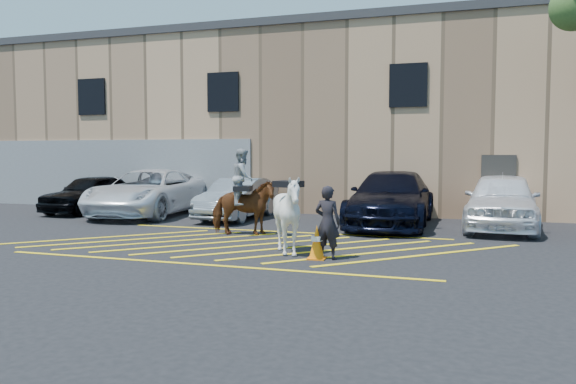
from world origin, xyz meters
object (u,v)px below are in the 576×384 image
(car_black_suv, at_px, (92,193))
(mounted_bay, at_px, (243,200))
(car_white_pickup, at_px, (149,192))
(saddled_white, at_px, (288,215))
(car_white_suv, at_px, (502,201))
(car_blue_suv, at_px, (392,199))
(traffic_cone, at_px, (317,242))
(handler, at_px, (328,222))
(car_silver_sedan, at_px, (238,199))

(car_black_suv, relative_size, mounted_bay, 1.79)
(car_black_suv, height_order, car_white_pickup, car_white_pickup)
(car_black_suv, height_order, saddled_white, saddled_white)
(car_white_suv, distance_m, mounted_bay, 7.66)
(car_blue_suv, height_order, traffic_cone, car_blue_suv)
(mounted_bay, distance_m, saddled_white, 3.20)
(car_white_pickup, relative_size, car_white_suv, 1.20)
(car_white_pickup, height_order, handler, car_white_pickup)
(car_white_suv, height_order, mounted_bay, mounted_bay)
(car_white_pickup, distance_m, saddled_white, 9.37)
(saddled_white, bearing_deg, mounted_bay, 131.01)
(saddled_white, bearing_deg, car_white_pickup, 140.70)
(car_blue_suv, distance_m, car_white_suv, 3.23)
(car_blue_suv, bearing_deg, car_white_suv, 1.11)
(car_white_suv, height_order, traffic_cone, car_white_suv)
(car_white_pickup, relative_size, handler, 3.80)
(car_silver_sedan, bearing_deg, traffic_cone, -53.10)
(mounted_bay, bearing_deg, car_silver_sedan, 115.28)
(mounted_bay, xyz_separation_m, saddled_white, (2.10, -2.41, -0.07))
(car_blue_suv, xyz_separation_m, traffic_cone, (-0.76, -6.12, -0.47))
(car_black_suv, xyz_separation_m, car_white_pickup, (2.62, -0.17, 0.11))
(car_black_suv, distance_m, handler, 12.55)
(car_black_suv, distance_m, car_blue_suv, 11.37)
(car_blue_suv, relative_size, handler, 3.67)
(car_black_suv, distance_m, mounted_bay, 8.60)
(car_white_pickup, bearing_deg, saddled_white, -43.63)
(traffic_cone, bearing_deg, car_black_suv, 148.79)
(car_blue_suv, relative_size, saddled_white, 3.02)
(car_white_pickup, xyz_separation_m, car_white_suv, (11.98, -0.06, 0.02))
(car_silver_sedan, distance_m, saddled_white, 6.99)
(car_black_suv, relative_size, traffic_cone, 5.83)
(car_white_pickup, xyz_separation_m, handler, (8.21, -6.18, -0.04))
(mounted_bay, distance_m, traffic_cone, 3.99)
(handler, height_order, traffic_cone, handler)
(car_black_suv, height_order, car_white_suv, car_white_suv)
(handler, height_order, mounted_bay, mounted_bay)
(car_white_pickup, bearing_deg, car_blue_suv, -5.25)
(car_silver_sedan, relative_size, saddled_white, 2.21)
(mounted_bay, bearing_deg, saddled_white, -48.99)
(car_silver_sedan, height_order, traffic_cone, car_silver_sedan)
(car_black_suv, height_order, handler, handler)
(car_silver_sedan, relative_size, traffic_cone, 5.79)
(handler, distance_m, saddled_white, 1.00)
(car_silver_sedan, height_order, saddled_white, saddled_white)
(car_white_suv, distance_m, saddled_white, 7.54)
(car_white_suv, bearing_deg, saddled_white, -125.32)
(car_silver_sedan, distance_m, car_white_suv, 8.48)
(car_blue_suv, relative_size, mounted_bay, 2.43)
(car_white_pickup, xyz_separation_m, saddled_white, (7.25, -5.93, 0.06))
(car_black_suv, relative_size, saddled_white, 2.22)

